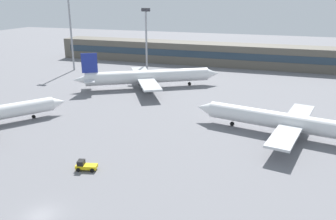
{
  "coord_description": "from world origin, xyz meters",
  "views": [
    {
      "loc": [
        29.15,
        -32.69,
        28.53
      ],
      "look_at": [
        4.84,
        40.0,
        3.0
      ],
      "focal_mm": 37.06,
      "sensor_mm": 36.0,
      "label": 1
    }
  ],
  "objects_px": {
    "airplane_far": "(149,77)",
    "baggage_tug_yellow": "(85,166)",
    "airplane_mid": "(287,122)",
    "floodlight_tower_east": "(146,36)",
    "floodlight_tower_west": "(71,27)"
  },
  "relations": [
    {
      "from": "airplane_far",
      "to": "baggage_tug_yellow",
      "type": "bearing_deg",
      "value": -79.79
    },
    {
      "from": "airplane_mid",
      "to": "baggage_tug_yellow",
      "type": "xyz_separation_m",
      "value": [
        -32.36,
        -26.84,
        -2.34
      ]
    },
    {
      "from": "baggage_tug_yellow",
      "to": "floodlight_tower_east",
      "type": "distance_m",
      "value": 78.64
    },
    {
      "from": "airplane_mid",
      "to": "floodlight_tower_east",
      "type": "height_order",
      "value": "floodlight_tower_east"
    },
    {
      "from": "baggage_tug_yellow",
      "to": "floodlight_tower_west",
      "type": "height_order",
      "value": "floodlight_tower_west"
    },
    {
      "from": "floodlight_tower_east",
      "to": "baggage_tug_yellow",
      "type": "bearing_deg",
      "value": -76.03
    },
    {
      "from": "airplane_mid",
      "to": "floodlight_tower_west",
      "type": "bearing_deg",
      "value": 151.05
    },
    {
      "from": "baggage_tug_yellow",
      "to": "floodlight_tower_west",
      "type": "relative_size",
      "value": 0.13
    },
    {
      "from": "floodlight_tower_west",
      "to": "floodlight_tower_east",
      "type": "distance_m",
      "value": 30.19
    },
    {
      "from": "airplane_far",
      "to": "baggage_tug_yellow",
      "type": "height_order",
      "value": "airplane_far"
    },
    {
      "from": "airplane_mid",
      "to": "floodlight_tower_west",
      "type": "distance_m",
      "value": 93.45
    },
    {
      "from": "airplane_mid",
      "to": "floodlight_tower_east",
      "type": "bearing_deg",
      "value": 136.54
    },
    {
      "from": "airplane_mid",
      "to": "floodlight_tower_east",
      "type": "relative_size",
      "value": 1.73
    },
    {
      "from": "baggage_tug_yellow",
      "to": "floodlight_tower_east",
      "type": "height_order",
      "value": "floodlight_tower_east"
    },
    {
      "from": "floodlight_tower_west",
      "to": "floodlight_tower_east",
      "type": "xyz_separation_m",
      "value": [
        29.83,
        3.65,
        -2.82
      ]
    }
  ]
}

